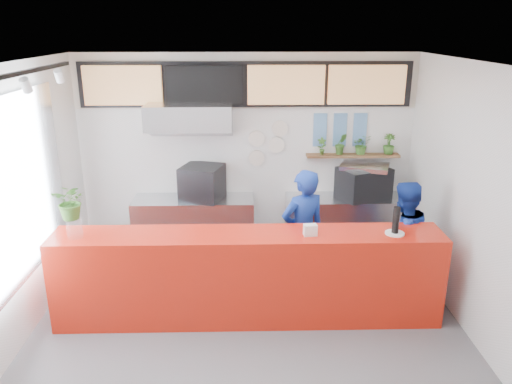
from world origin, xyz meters
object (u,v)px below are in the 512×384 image
(panini_oven, at_px, (202,183))
(staff_right, at_px, (401,240))
(service_counter, at_px, (248,277))
(espresso_machine, at_px, (364,183))
(staff_center, at_px, (303,233))
(pepper_mill, at_px, (396,220))

(panini_oven, distance_m, staff_right, 2.94)
(service_counter, bearing_deg, espresso_machine, 45.92)
(espresso_machine, height_order, staff_center, staff_center)
(panini_oven, distance_m, espresso_machine, 2.40)
(panini_oven, bearing_deg, staff_right, -9.81)
(service_counter, bearing_deg, panini_oven, 110.12)
(panini_oven, bearing_deg, espresso_machine, 17.08)
(pepper_mill, bearing_deg, panini_oven, 141.59)
(service_counter, relative_size, staff_right, 2.89)
(pepper_mill, bearing_deg, service_counter, 178.26)
(espresso_machine, height_order, staff_right, staff_right)
(service_counter, bearing_deg, staff_right, 13.90)
(staff_center, xyz_separation_m, pepper_mill, (0.97, -0.67, 0.43))
(service_counter, xyz_separation_m, staff_right, (1.94, 0.48, 0.23))
(espresso_machine, xyz_separation_m, staff_center, (-1.04, -1.18, -0.29))
(espresso_machine, distance_m, pepper_mill, 1.86)
(service_counter, relative_size, panini_oven, 8.04)
(staff_center, height_order, staff_right, staff_center)
(panini_oven, distance_m, staff_center, 1.84)
(staff_center, distance_m, pepper_mill, 1.25)
(staff_center, relative_size, staff_right, 1.08)
(service_counter, xyz_separation_m, pepper_mill, (1.68, -0.05, 0.72))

